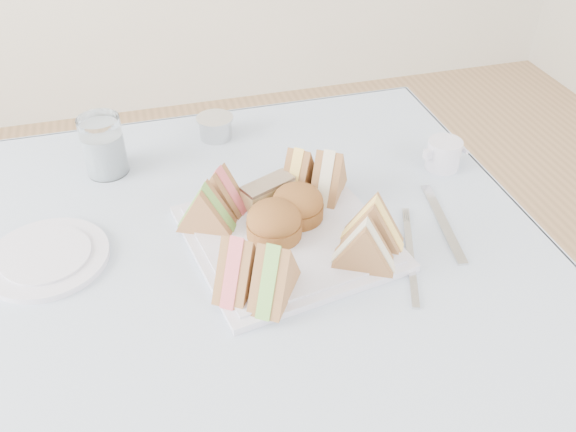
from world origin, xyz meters
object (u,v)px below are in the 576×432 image
object	(u,v)px
table	(246,419)
water_glass	(103,146)
serving_plate	(288,237)
creamer_jug	(444,154)

from	to	relation	value
table	water_glass	world-z (taller)	water_glass
table	serving_plate	bearing A→B (deg)	29.86
water_glass	creamer_jug	bearing A→B (deg)	-14.23
creamer_jug	table	bearing A→B (deg)	-168.10
water_glass	creamer_jug	world-z (taller)	water_glass
table	serving_plate	world-z (taller)	serving_plate
serving_plate	water_glass	bearing A→B (deg)	124.35
serving_plate	creamer_jug	xyz separation A→B (m)	(0.34, 0.13, 0.02)
serving_plate	creamer_jug	world-z (taller)	creamer_jug
serving_plate	water_glass	xyz separation A→B (m)	(-0.27, 0.28, 0.05)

